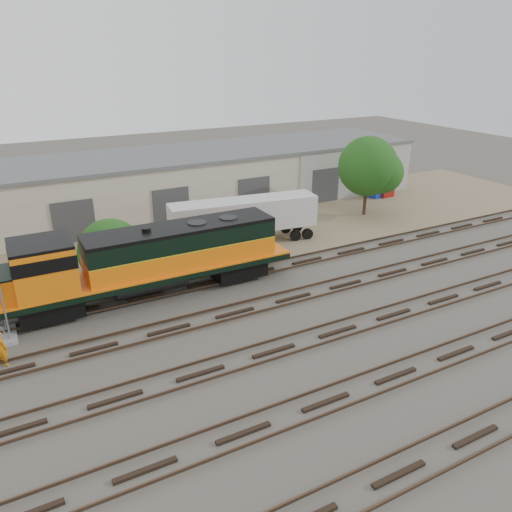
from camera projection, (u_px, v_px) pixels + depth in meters
name	position (u px, v px, depth m)	size (l,w,h in m)	color
ground	(247.00, 326.00, 27.74)	(140.00, 140.00, 0.00)	#47423A
dirt_strip	(161.00, 241.00, 39.95)	(80.00, 16.00, 0.02)	#726047
tracks	(274.00, 351.00, 25.27)	(80.00, 20.40, 0.28)	black
warehouse	(132.00, 186.00, 45.44)	(58.40, 10.40, 5.30)	beige
locomotive	(144.00, 260.00, 29.97)	(18.26, 3.20, 4.39)	black
worker	(1.00, 348.00, 23.92)	(0.69, 0.45, 1.89)	orange
semi_trailer	(247.00, 216.00, 38.80)	(11.78, 3.80, 3.56)	silver
dumpster_blue	(376.00, 190.00, 51.67)	(1.60, 1.50, 1.50)	#16319A
dumpster_red	(384.00, 190.00, 51.91)	(1.50, 1.40, 1.40)	maroon
tree_mid	(115.00, 253.00, 32.88)	(4.54, 4.33, 4.33)	#382619
tree_east	(372.00, 168.00, 44.62)	(5.60, 5.33, 7.20)	#382619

